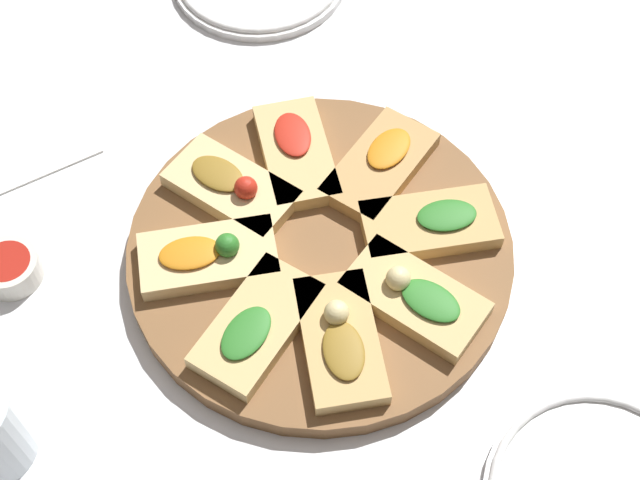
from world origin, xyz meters
TOP-DOWN VIEW (x-y plane):
  - ground_plane at (0.00, 0.00)m, footprint 3.00×3.00m
  - serving_board at (0.00, 0.00)m, footprint 0.39×0.39m
  - focaccia_slice_0 at (-0.10, -0.06)m, footprint 0.15×0.13m
  - focaccia_slice_1 at (-0.03, -0.11)m, footprint 0.10×0.15m
  - focaccia_slice_2 at (0.06, -0.09)m, footprint 0.13×0.15m
  - focaccia_slice_3 at (0.11, -0.03)m, footprint 0.15×0.10m
  - focaccia_slice_4 at (0.10, 0.06)m, footprint 0.15×0.13m
  - focaccia_slice_5 at (0.03, 0.11)m, footprint 0.10×0.15m
  - focaccia_slice_6 at (-0.06, 0.10)m, footprint 0.13×0.15m
  - focaccia_slice_7 at (-0.11, 0.02)m, footprint 0.15×0.09m
  - napkin_stack at (-0.29, -0.24)m, footprint 0.16×0.14m
  - dipping_bowl at (-0.11, -0.30)m, footprint 0.06×0.06m

SIDE VIEW (x-z plane):
  - ground_plane at x=0.00m, z-range 0.00..0.00m
  - napkin_stack at x=-0.29m, z-range 0.00..0.01m
  - serving_board at x=0.00m, z-range 0.00..0.02m
  - dipping_bowl at x=-0.11m, z-range 0.00..0.03m
  - focaccia_slice_2 at x=0.06m, z-range 0.02..0.05m
  - focaccia_slice_5 at x=0.03m, z-range 0.02..0.05m
  - focaccia_slice_6 at x=-0.06m, z-range 0.02..0.05m
  - focaccia_slice_7 at x=-0.11m, z-range 0.02..0.05m
  - focaccia_slice_0 at x=-0.10m, z-range 0.02..0.05m
  - focaccia_slice_1 at x=-0.03m, z-range 0.02..0.05m
  - focaccia_slice_3 at x=0.11m, z-range 0.02..0.05m
  - focaccia_slice_4 at x=0.10m, z-range 0.02..0.05m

